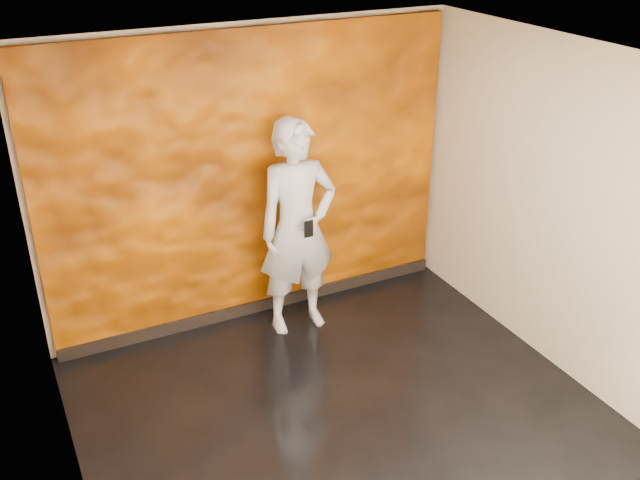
# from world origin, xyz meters

# --- Properties ---
(room) EXTENTS (4.02, 4.02, 2.81)m
(room) POSITION_xyz_m (0.00, 0.00, 1.40)
(room) COLOR black
(room) RESTS_ON ground
(feature_wall) EXTENTS (3.90, 0.06, 2.75)m
(feature_wall) POSITION_xyz_m (0.00, 1.96, 1.38)
(feature_wall) COLOR orange
(feature_wall) RESTS_ON ground
(baseboard) EXTENTS (3.90, 0.04, 0.12)m
(baseboard) POSITION_xyz_m (0.00, 1.92, 0.06)
(baseboard) COLOR black
(baseboard) RESTS_ON ground
(man) EXTENTS (0.76, 0.51, 2.05)m
(man) POSITION_xyz_m (0.24, 1.54, 1.02)
(man) COLOR #A0A5B0
(man) RESTS_ON ground
(phone) EXTENTS (0.08, 0.02, 0.16)m
(phone) POSITION_xyz_m (0.22, 1.27, 1.14)
(phone) COLOR black
(phone) RESTS_ON man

